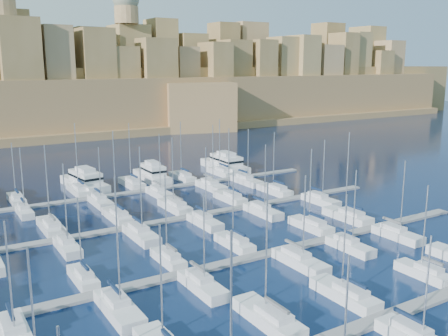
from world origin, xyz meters
TOP-DOWN VIEW (x-y plane):
  - ground at (0.00, 0.00)m, footprint 600.00×600.00m
  - pontoon_near at (0.00, -34.00)m, footprint 84.00×2.00m
  - pontoon_mid_near at (0.00, -12.00)m, footprint 84.00×2.00m
  - pontoon_mid_far at (0.00, 10.00)m, footprint 84.00×2.00m
  - pontoon_far at (0.00, 32.00)m, footprint 84.00×2.00m
  - sailboat_2 at (-11.00, -28.16)m, footprint 2.98×9.93m
  - sailboat_3 at (0.11, -28.40)m, footprint 2.83×9.43m
  - sailboat_4 at (13.47, -29.22)m, footprint 2.33×7.77m
  - sailboat_13 at (-25.02, -7.33)m, footprint 2.26×7.54m
  - sailboat_14 at (-13.01, -7.30)m, footprint 2.28×7.60m
  - sailboat_15 at (-1.70, -6.96)m, footprint 2.49×8.29m
  - sailboat_16 at (13.88, -6.63)m, footprint 2.69×8.96m
  - sailboat_17 at (22.95, -6.11)m, footprint 3.01×10.03m
  - sailboat_18 at (-34.98, -17.70)m, footprint 2.89×9.64m
  - sailboat_19 at (-24.02, -17.70)m, footprint 2.89×9.63m
  - sailboat_20 at (-13.14, -17.31)m, footprint 2.65×8.84m
  - sailboat_21 at (2.16, -17.65)m, footprint 2.86×9.54m
  - sailboat_22 at (12.35, -17.03)m, footprint 2.48×8.27m
  - sailboat_23 at (22.61, -17.27)m, footprint 2.63×8.77m
  - sailboat_25 at (-23.82, 15.71)m, footprint 2.90×9.66m
  - sailboat_26 at (-12.23, 15.60)m, footprint 2.83×9.44m
  - sailboat_27 at (-0.77, 15.73)m, footprint 2.91×9.70m
  - sailboat_28 at (11.61, 15.45)m, footprint 2.74×9.13m
  - sailboat_29 at (23.16, 15.68)m, footprint 2.88×9.59m
  - sailboat_31 at (-23.88, 4.98)m, footprint 2.48×8.25m
  - sailboat_32 at (-12.40, 4.26)m, footprint 2.92×9.72m
  - sailboat_33 at (-0.44, 4.69)m, footprint 2.66×8.85m
  - sailboat_34 at (11.81, 4.47)m, footprint 2.79×9.29m
  - sailboat_35 at (26.15, 4.58)m, footprint 2.72×9.07m
  - sailboat_37 at (-25.73, 37.17)m, footprint 2.57×8.56m
  - sailboat_38 at (-12.83, 38.05)m, footprint 3.11×10.35m
  - sailboat_39 at (-0.84, 37.89)m, footprint 3.00×10.02m
  - sailboat_40 at (11.92, 37.61)m, footprint 2.83×9.45m
  - sailboat_41 at (22.84, 37.69)m, footprint 2.89×9.63m
  - sailboat_43 at (-25.96, 27.36)m, footprint 2.24×7.47m
  - sailboat_44 at (-11.87, 26.61)m, footprint 2.70×9.01m
  - sailboat_45 at (0.92, 26.57)m, footprint 2.73×9.09m
  - sailboat_46 at (13.37, 26.04)m, footprint 3.05×10.16m
  - sailboat_47 at (22.92, 26.30)m, footprint 2.89×9.64m
  - motor_yacht_b at (-10.52, 41.51)m, footprint 6.89×17.14m
  - motor_yacht_c at (5.24, 40.26)m, footprint 4.42×14.13m
  - motor_yacht_d at (26.79, 41.98)m, footprint 5.91×17.83m
  - fortified_city at (-0.19, 155.26)m, footprint 460.00×108.95m

SIDE VIEW (x-z plane):
  - ground at x=0.00m, z-range 0.00..0.00m
  - pontoon_near at x=0.00m, z-range 0.00..0.40m
  - pontoon_mid_near at x=0.00m, z-range 0.00..0.40m
  - pontoon_mid_far at x=0.00m, z-range 0.00..0.40m
  - pontoon_far at x=0.00m, z-range 0.00..0.40m
  - sailboat_13 at x=-25.02m, z-range -5.05..6.47m
  - sailboat_15 at x=-1.70m, z-range -5.45..6.90m
  - sailboat_4 at x=13.47m, z-range -5.63..7.07m
  - sailboat_37 at x=-25.73m, z-range -5.53..6.98m
  - sailboat_22 at x=12.35m, z-range -5.65..7.10m
  - sailboat_44 at x=-11.87m, z-range -5.30..6.76m
  - sailboat_43 at x=-25.96m, z-range -5.77..7.23m
  - sailboat_14 at x=-13.01m, z-range -5.79..7.24m
  - sailboat_20 at x=-13.14m, z-range -5.69..7.16m
  - sailboat_23 at x=22.61m, z-range -5.83..7.29m
  - sailboat_31 at x=-23.88m, z-range -6.13..7.61m
  - sailboat_35 at x=26.15m, z-range -5.91..7.39m
  - sailboat_3 at x=0.11m, z-range -5.83..7.31m
  - sailboat_45 at x=0.92m, z-range -6.11..7.59m
  - sailboat_34 at x=11.81m, z-range -6.05..7.53m
  - sailboat_21 at x=2.16m, z-range -5.91..7.39m
  - sailboat_18 at x=-34.98m, z-range -5.89..7.38m
  - sailboat_47 at x=22.92m, z-range -5.89..7.38m
  - sailboat_16 at x=13.88m, z-range -6.29..7.77m
  - sailboat_33 at x=-0.44m, z-range -6.33..7.82m
  - sailboat_29 at x=23.16m, z-range -6.06..7.55m
  - sailboat_40 at x=11.92m, z-range -6.44..7.94m
  - sailboat_41 at x=22.84m, z-range -6.41..7.91m
  - sailboat_27 at x=-0.77m, z-range -6.39..7.89m
  - sailboat_25 at x=-23.82m, z-range -6.65..8.16m
  - sailboat_28 at x=11.61m, z-range -6.86..8.37m
  - sailboat_39 at x=-0.84m, z-range -6.63..8.14m
  - sailboat_32 at x=-12.40m, z-range -6.91..8.43m
  - sailboat_46 at x=13.37m, z-range -6.66..8.18m
  - sailboat_2 at x=-11.00m, z-range -7.18..8.71m
  - sailboat_19 at x=-24.02m, z-range -7.35..8.89m
  - sailboat_26 at x=-12.23m, z-range -7.41..8.94m
  - sailboat_38 at x=-12.83m, z-range -6.99..8.53m
  - sailboat_17 at x=22.95m, z-range -7.27..8.81m
  - motor_yacht_b at x=-10.52m, z-range -0.90..4.35m
  - motor_yacht_d at x=26.79m, z-range -0.90..4.35m
  - motor_yacht_c at x=5.24m, z-range -0.90..4.35m
  - fortified_city at x=-0.19m, z-range -15.02..44.50m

